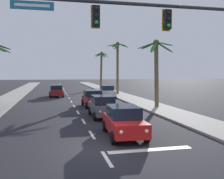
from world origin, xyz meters
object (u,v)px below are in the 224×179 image
traffic_signal_mast (172,36)px  sedan_third_in_queue (103,106)px  palm_right_farthest (101,64)px  sedan_fifth_in_queue (93,98)px  sedan_parked_nearest_kerb (107,91)px  palm_right_third (118,59)px  sedan_lead_at_stop_bar (124,121)px  palm_right_second (156,62)px  sedan_oncoming_far (56,91)px

traffic_signal_mast → sedan_third_in_queue: size_ratio=2.39×
sedan_third_in_queue → palm_right_farthest: (6.28, 34.22, 4.33)m
traffic_signal_mast → sedan_fifth_in_queue: bearing=96.4°
traffic_signal_mast → sedan_parked_nearest_kerb: traffic_signal_mast is taller
sedan_third_in_queue → palm_right_third: palm_right_third is taller
sedan_lead_at_stop_bar → palm_right_second: palm_right_second is taller
palm_right_third → sedan_oncoming_far: bearing=-173.3°
traffic_signal_mast → palm_right_third: size_ratio=1.30×
sedan_parked_nearest_kerb → palm_right_third: bearing=57.1°
sedan_fifth_in_queue → sedan_oncoming_far: (-3.55, 11.51, 0.00)m
sedan_parked_nearest_kerb → palm_right_farthest: size_ratio=0.57×
sedan_third_in_queue → sedan_oncoming_far: same height
sedan_fifth_in_queue → palm_right_farthest: 28.89m
sedan_lead_at_stop_bar → sedan_oncoming_far: 24.40m
sedan_third_in_queue → sedan_fifth_in_queue: size_ratio=1.00×
sedan_lead_at_stop_bar → sedan_parked_nearest_kerb: 21.73m
sedan_fifth_in_queue → sedan_parked_nearest_kerb: bearing=69.0°
traffic_signal_mast → sedan_third_in_queue: bearing=102.0°
sedan_third_in_queue → traffic_signal_mast: bearing=-78.0°
sedan_lead_at_stop_bar → palm_right_third: bearing=76.6°
sedan_lead_at_stop_bar → palm_right_third: size_ratio=0.55×
traffic_signal_mast → sedan_oncoming_far: traffic_signal_mast is taller
sedan_third_in_queue → sedan_parked_nearest_kerb: bearing=76.9°
palm_right_second → palm_right_farthest: 30.55m
palm_right_third → palm_right_farthest: bearing=88.9°
traffic_signal_mast → palm_right_second: size_ratio=1.59×
sedan_fifth_in_queue → palm_right_third: size_ratio=0.55×
sedan_fifth_in_queue → sedan_third_in_queue: bearing=-91.3°
sedan_fifth_in_queue → sedan_parked_nearest_kerb: (3.37, 8.79, 0.00)m
traffic_signal_mast → sedan_lead_at_stop_bar: size_ratio=2.36×
traffic_signal_mast → sedan_fifth_in_queue: traffic_signal_mast is taller
palm_right_farthest → sedan_oncoming_far: bearing=-120.6°
traffic_signal_mast → sedan_lead_at_stop_bar: bearing=131.7°
traffic_signal_mast → sedan_fifth_in_queue: (-1.64, 14.71, -4.45)m
sedan_lead_at_stop_bar → sedan_third_in_queue: bearing=89.6°
sedan_oncoming_far → palm_right_second: 17.40m
sedan_oncoming_far → palm_right_farthest: palm_right_farthest is taller
sedan_oncoming_far → sedan_parked_nearest_kerb: same height
sedan_lead_at_stop_bar → palm_right_farthest: palm_right_farthest is taller
sedan_lead_at_stop_bar → palm_right_third: 26.40m
sedan_oncoming_far → sedan_third_in_queue: bearing=-79.2°
sedan_third_in_queue → sedan_fifth_in_queue: same height
sedan_third_in_queue → sedan_oncoming_far: size_ratio=0.99×
palm_right_farthest → sedan_lead_at_stop_bar: bearing=-98.9°
sedan_third_in_queue → sedan_fifth_in_queue: (0.14, 6.33, 0.00)m
palm_right_third → traffic_signal_mast: bearing=-98.7°
sedan_oncoming_far → palm_right_second: bearing=-56.4°
sedan_parked_nearest_kerb → palm_right_farthest: 19.79m
sedan_fifth_in_queue → traffic_signal_mast: bearing=-83.6°
sedan_oncoming_far → sedan_lead_at_stop_bar: bearing=-82.1°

